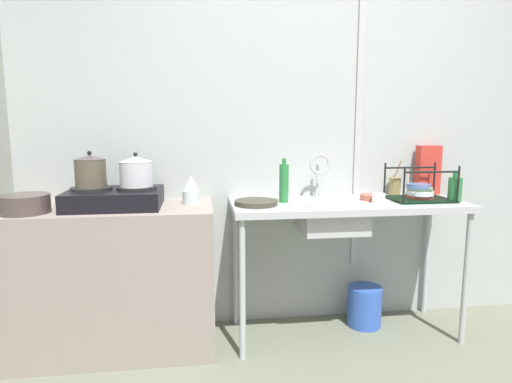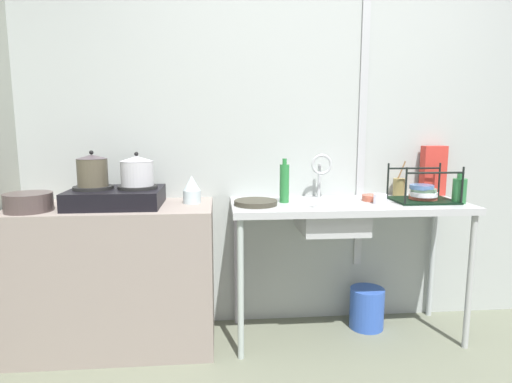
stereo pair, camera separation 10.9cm
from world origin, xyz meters
name	(u,v)px [view 1 (the left image)]	position (x,y,z in m)	size (l,w,h in m)	color
wall_back	(315,134)	(0.00, 1.57, 1.26)	(4.60, 0.10, 2.53)	#A6ADA9
wall_metal_strip	(359,115)	(0.28, 1.51, 1.39)	(0.05, 0.01, 2.02)	#AEB1B3
counter_concrete	(114,279)	(-1.29, 1.25, 0.43)	(1.16, 0.53, 0.86)	gray
counter_sink	(347,213)	(0.13, 1.25, 0.79)	(1.43, 0.53, 0.86)	#AEB1B3
stove	(115,198)	(-1.26, 1.25, 0.92)	(0.52, 0.40, 0.12)	black
pot_on_left_burner	(90,171)	(-1.38, 1.25, 1.07)	(0.17, 0.17, 0.21)	brown
pot_on_right_burner	(136,171)	(-1.13, 1.25, 1.06)	(0.19, 0.19, 0.19)	silver
pot_beside_stove	(25,204)	(-1.70, 1.14, 0.91)	(0.25, 0.25, 0.10)	#493C3A
percolator	(191,190)	(-0.82, 1.31, 0.94)	(0.11, 0.11, 0.17)	silver
sink_basin	(330,216)	(0.01, 1.23, 0.77)	(0.38, 0.38, 0.17)	#AEB1B3
faucet	(319,168)	(-0.01, 1.40, 1.06)	(0.13, 0.08, 0.29)	#AEB1B3
frying_pan	(256,203)	(-0.45, 1.21, 0.87)	(0.25, 0.25, 0.03)	#39362A
dish_rack	(419,193)	(0.59, 1.25, 0.90)	(0.36, 0.29, 0.23)	black
cup_by_rack	(379,198)	(0.29, 1.18, 0.89)	(0.08, 0.08, 0.06)	white
small_bowl_on_drainboard	(370,197)	(0.29, 1.29, 0.88)	(0.13, 0.13, 0.04)	#B25540
bottle_by_sink	(284,183)	(-0.27, 1.29, 0.98)	(0.06, 0.06, 0.27)	#287637
bottle_by_rack	(455,189)	(0.78, 1.17, 0.94)	(0.08, 0.08, 0.18)	#2C713B
cereal_box	(428,170)	(0.76, 1.46, 1.02)	(0.16, 0.07, 0.33)	red
utensil_jar	(395,186)	(0.53, 1.46, 0.92)	(0.08, 0.07, 0.23)	olive
bucket_on_floor	(364,306)	(0.30, 1.34, 0.13)	(0.22, 0.22, 0.27)	blue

